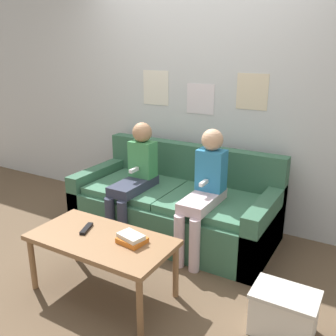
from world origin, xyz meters
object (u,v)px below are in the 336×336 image
(coffee_table, at_px, (102,244))
(tv_remote, at_px, (86,229))
(person_right, at_px, (204,187))
(storage_box, at_px, (284,313))
(couch, at_px, (175,206))
(person_left, at_px, (135,174))

(coffee_table, height_order, tv_remote, tv_remote)
(coffee_table, height_order, person_right, person_right)
(person_right, xyz_separation_m, storage_box, (0.87, -0.65, -0.46))
(couch, height_order, coffee_table, couch)
(person_left, relative_size, tv_remote, 6.20)
(couch, distance_m, tv_remote, 1.10)
(couch, bearing_deg, tv_remote, -98.44)
(couch, height_order, person_left, person_left)
(person_right, xyz_separation_m, tv_remote, (-0.55, -0.86, -0.15))
(coffee_table, bearing_deg, person_right, 67.01)
(coffee_table, distance_m, storage_box, 1.30)
(tv_remote, bearing_deg, storage_box, -11.24)
(person_right, bearing_deg, coffee_table, -112.99)
(couch, relative_size, coffee_table, 1.83)
(person_left, bearing_deg, couch, 32.29)
(coffee_table, xyz_separation_m, person_left, (-0.33, 0.90, 0.20))
(coffee_table, relative_size, tv_remote, 6.02)
(person_right, height_order, tv_remote, person_right)
(coffee_table, bearing_deg, tv_remote, 167.98)
(person_left, height_order, storage_box, person_left)
(couch, relative_size, person_left, 1.78)
(person_left, xyz_separation_m, person_right, (0.72, 0.00, 0.01))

